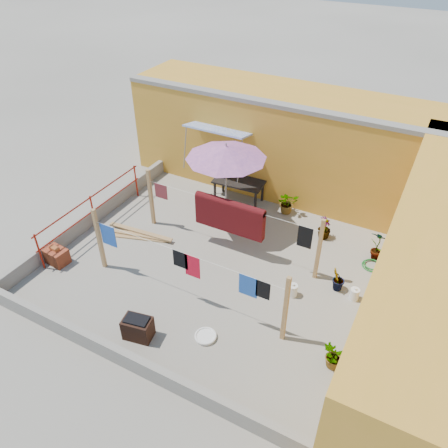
% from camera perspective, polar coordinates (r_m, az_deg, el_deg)
% --- Properties ---
extents(ground, '(80.00, 80.00, 0.00)m').
position_cam_1_polar(ground, '(11.58, -1.34, -5.33)').
color(ground, '#9E998E').
rests_on(ground, ground).
extents(wall_back, '(11.00, 3.27, 3.21)m').
position_cam_1_polar(wall_back, '(14.16, 9.83, 10.28)').
color(wall_back, gold).
rests_on(wall_back, ground).
extents(wall_right, '(2.40, 9.00, 3.20)m').
position_cam_1_polar(wall_right, '(9.71, 26.65, -7.27)').
color(wall_right, gold).
rests_on(wall_right, ground).
extents(parapet_front, '(8.30, 0.16, 0.44)m').
position_cam_1_polar(parapet_front, '(9.47, -12.46, -16.95)').
color(parapet_front, gray).
rests_on(parapet_front, ground).
extents(parapet_left, '(0.16, 7.30, 0.44)m').
position_cam_1_polar(parapet_left, '(13.52, -16.63, 1.00)').
color(parapet_left, gray).
rests_on(parapet_left, ground).
extents(red_railing, '(0.05, 4.20, 1.10)m').
position_cam_1_polar(red_railing, '(12.99, -16.84, 2.08)').
color(red_railing, maroon).
rests_on(red_railing, ground).
extents(clothesline_rig, '(5.09, 2.35, 1.80)m').
position_cam_1_polar(clothesline_rig, '(11.29, 0.17, 0.27)').
color(clothesline_rig, tan).
rests_on(clothesline_rig, ground).
extents(patio_umbrella, '(2.85, 2.85, 2.64)m').
position_cam_1_polar(patio_umbrella, '(11.72, 0.28, 9.29)').
color(patio_umbrella, gray).
rests_on(patio_umbrella, ground).
extents(outdoor_table, '(1.62, 0.89, 0.74)m').
position_cam_1_polar(outdoor_table, '(13.70, 1.96, 5.38)').
color(outdoor_table, black).
rests_on(outdoor_table, ground).
extents(brick_stack, '(0.62, 0.48, 0.51)m').
position_cam_1_polar(brick_stack, '(12.32, -21.02, -3.91)').
color(brick_stack, '#9A4323').
rests_on(brick_stack, ground).
extents(lumber_pile, '(2.16, 0.79, 0.13)m').
position_cam_1_polar(lumber_pile, '(12.74, -11.43, -1.34)').
color(lumber_pile, tan).
rests_on(lumber_pile, ground).
extents(brazier, '(0.69, 0.52, 0.56)m').
position_cam_1_polar(brazier, '(9.90, -11.19, -13.15)').
color(brazier, black).
rests_on(brazier, ground).
extents(white_basin, '(0.49, 0.49, 0.09)m').
position_cam_1_polar(white_basin, '(9.87, -2.42, -14.44)').
color(white_basin, silver).
rests_on(white_basin, ground).
extents(water_jug_a, '(0.24, 0.24, 0.37)m').
position_cam_1_polar(water_jug_a, '(10.78, 8.94, -8.53)').
color(water_jug_a, silver).
rests_on(water_jug_a, ground).
extents(water_jug_b, '(0.23, 0.23, 0.36)m').
position_cam_1_polar(water_jug_b, '(11.02, 16.66, -8.77)').
color(water_jug_b, silver).
rests_on(water_jug_b, ground).
extents(green_hose, '(0.52, 0.52, 0.08)m').
position_cam_1_polar(green_hose, '(12.15, 18.77, -5.11)').
color(green_hose, '#176725').
rests_on(green_hose, ground).
extents(plant_back_a, '(0.83, 0.81, 0.70)m').
position_cam_1_polar(plant_back_a, '(13.46, 8.28, 2.78)').
color(plant_back_a, '#28601B').
rests_on(plant_back_a, ground).
extents(plant_back_b, '(0.39, 0.39, 0.66)m').
position_cam_1_polar(plant_back_b, '(12.61, 12.98, -0.51)').
color(plant_back_b, '#28601B').
rests_on(plant_back_b, ground).
extents(plant_right_a, '(0.54, 0.43, 0.91)m').
position_cam_1_polar(plant_right_a, '(12.17, 19.50, -2.63)').
color(plant_right_a, '#28601B').
rests_on(plant_right_a, ground).
extents(plant_right_b, '(0.40, 0.44, 0.67)m').
position_cam_1_polar(plant_right_b, '(11.02, 14.64, -7.06)').
color(plant_right_b, '#28601B').
rests_on(plant_right_b, ground).
extents(plant_right_c, '(0.62, 0.67, 0.59)m').
position_cam_1_polar(plant_right_c, '(9.47, 14.27, -16.56)').
color(plant_right_c, '#28601B').
rests_on(plant_right_c, ground).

